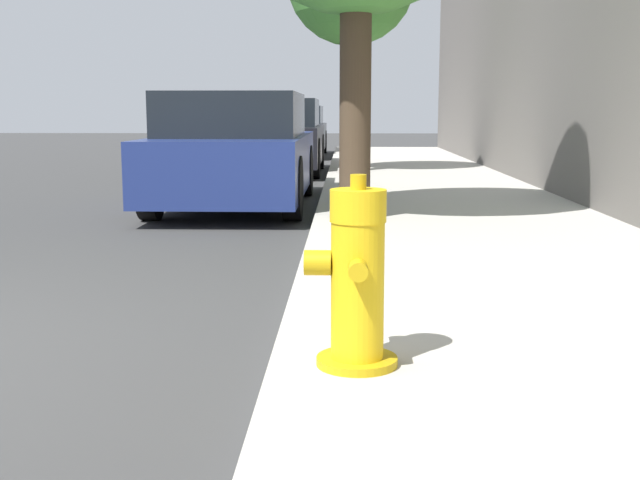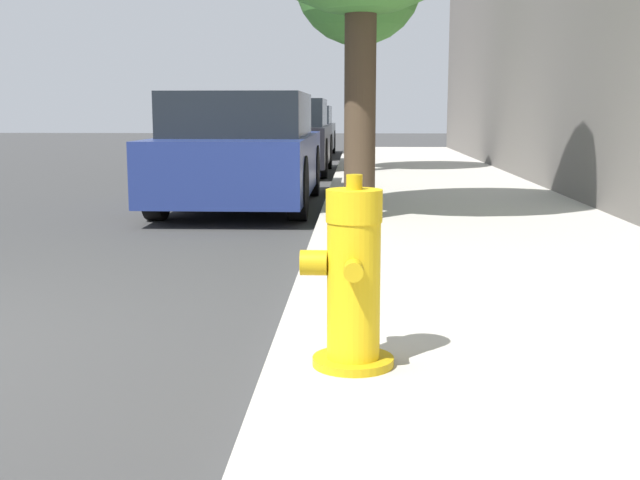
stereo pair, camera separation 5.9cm
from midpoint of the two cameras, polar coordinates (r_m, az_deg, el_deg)
name	(u,v)px [view 1 (the left image)]	position (r m, az deg, el deg)	size (l,w,h in m)	color
sidewalk_slab	(600,361)	(3.89, 18.85, -8.12)	(2.96, 40.00, 0.16)	#B7B2A8
fire_hydrant	(356,281)	(3.28, 2.09, -2.92)	(0.39, 0.40, 0.79)	#C39C11
parked_car_near	(237,152)	(10.18, -6.12, 6.27)	(1.78, 4.28, 1.42)	navy
parked_car_mid	(277,137)	(15.63, -3.19, 7.31)	(1.74, 3.89, 1.43)	black
parked_car_far	(293,132)	(21.65, -2.01, 7.72)	(1.73, 4.41, 1.33)	#4C5156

